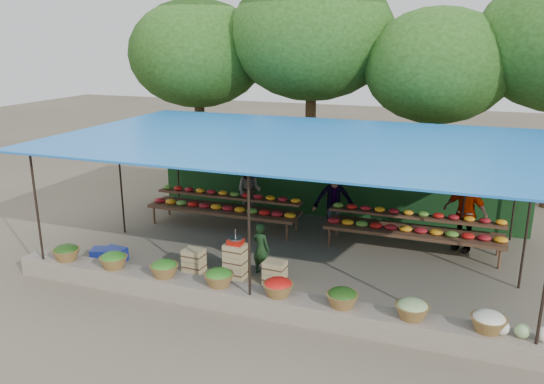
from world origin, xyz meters
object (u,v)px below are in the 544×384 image
(vendor_seated, at_px, (261,249))
(blue_crate_back, at_px, (103,255))
(weighing_scale, at_px, (236,241))
(blue_crate_front, at_px, (115,255))
(crate_counter, at_px, (234,264))

(vendor_seated, xyz_separation_m, blue_crate_back, (-3.67, -0.63, -0.43))
(weighing_scale, distance_m, blue_crate_front, 3.09)
(weighing_scale, relative_size, blue_crate_front, 0.67)
(crate_counter, relative_size, blue_crate_back, 4.57)
(weighing_scale, bearing_deg, blue_crate_front, -177.34)
(vendor_seated, xyz_separation_m, blue_crate_front, (-3.43, -0.52, -0.43))
(crate_counter, height_order, weighing_scale, weighing_scale)
(weighing_scale, distance_m, blue_crate_back, 3.33)
(weighing_scale, xyz_separation_m, blue_crate_front, (-3.01, -0.14, -0.70))
(crate_counter, height_order, blue_crate_front, crate_counter)
(weighing_scale, height_order, blue_crate_front, weighing_scale)
(crate_counter, bearing_deg, vendor_seated, 39.22)
(blue_crate_front, bearing_deg, blue_crate_back, -150.91)
(weighing_scale, relative_size, vendor_seated, 0.30)
(blue_crate_front, bearing_deg, weighing_scale, 7.84)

